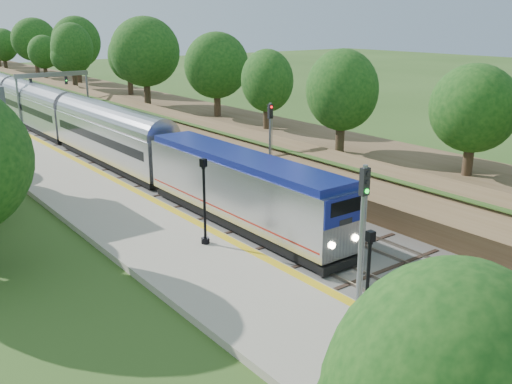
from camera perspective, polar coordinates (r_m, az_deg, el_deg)
ground at (r=25.43m, az=18.77°, el=-12.51°), size 320.00×320.00×0.00m
trackbed at (r=75.74m, az=-20.84°, el=6.74°), size 9.50×170.00×0.28m
platform at (r=33.23m, az=-10.15°, el=-4.35°), size 6.40×68.00×0.38m
yellow_stripe at (r=34.44m, az=-5.96°, el=-3.04°), size 0.55×68.00×0.01m
embankment at (r=78.20m, az=-15.09°, el=8.96°), size 10.64×170.00×11.70m
signal_gantry at (r=70.51m, az=-19.65°, el=10.09°), size 8.40×0.38×6.20m
trees_behind_platform at (r=34.22m, az=-23.11°, el=2.78°), size 7.82×53.32×7.21m
train at (r=77.36m, az=-22.99°, el=8.28°), size 2.86×114.92×4.21m
lamppost_mid at (r=22.06m, az=11.04°, el=-9.75°), size 0.43×0.43×4.37m
lamppost_far at (r=30.59m, az=-5.17°, el=-1.45°), size 0.47×0.47×4.73m
signal_platform at (r=22.87m, az=10.56°, el=-3.32°), size 0.38×0.30×6.40m
signal_farside at (r=41.10m, az=1.42°, el=5.53°), size 0.35×0.27×6.29m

